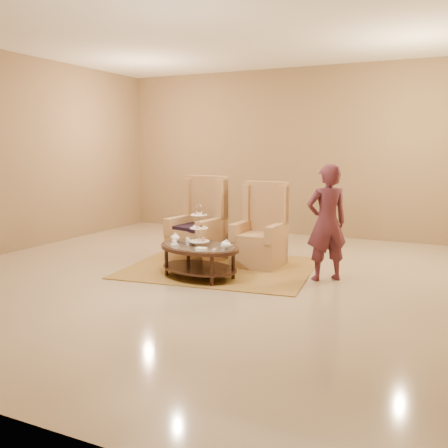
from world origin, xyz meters
The scene contains 9 objects.
ground centered at (0.00, 0.00, 0.00)m, with size 8.00×8.00×0.00m, color tan.
ceiling centered at (0.00, 0.00, 0.00)m, with size 8.00×8.00×0.02m, color white.
wall_back centered at (0.00, 4.00, 1.75)m, with size 8.00×0.04×3.50m, color #8D724C.
wall_left centered at (-4.00, 0.00, 1.75)m, with size 0.04×8.00×3.50m, color #8D724C.
rug centered at (-0.11, 0.53, 0.01)m, with size 3.04×2.63×0.01m.
tea_table centered at (-0.12, -0.13, 0.39)m, with size 1.45×1.16×1.06m.
armchair_left centered at (-0.65, 0.86, 0.47)m, with size 0.84×0.86×1.39m.
armchair_right centered at (0.38, 1.00, 0.44)m, with size 0.73×0.75×1.32m.
person centered at (1.53, 0.55, 0.82)m, with size 0.71×0.68×1.64m.
Camera 1 is at (3.19, -6.26, 1.86)m, focal length 40.00 mm.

